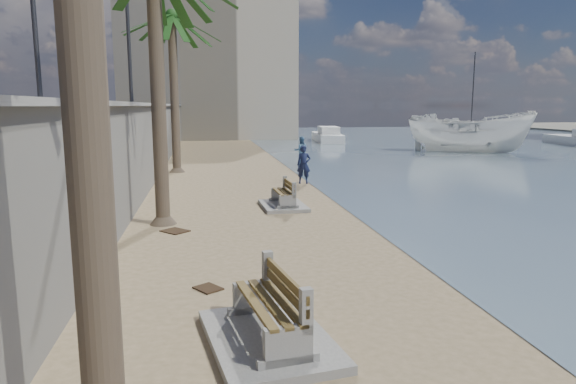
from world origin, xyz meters
TOP-DOWN VIEW (x-y plane):
  - ground_plane at (0.00, 0.00)m, footprint 140.00×140.00m
  - seawall at (-5.20, 20.00)m, footprint 0.45×70.00m
  - wall_cap at (-5.20, 20.00)m, footprint 0.80×70.00m
  - end_building at (-2.00, 52.00)m, footprint 18.00×12.00m
  - bench_near at (-1.83, 0.66)m, footprint 2.07×2.73m
  - bench_far at (-0.03, 10.87)m, footprint 1.55×2.20m
  - palm_back at (-4.15, 21.28)m, footprint 5.00×5.00m
  - streetlight at (-5.10, 12.00)m, footprint 0.28×0.28m
  - person_a at (1.74, 16.25)m, footprint 0.77×0.57m
  - person_b at (3.00, 23.50)m, footprint 0.92×0.72m
  - boat_cruiser at (17.19, 29.82)m, footprint 4.78×4.74m
  - yacht_far at (9.37, 43.09)m, footprint 3.08×8.22m
  - sailboat_west at (26.41, 46.41)m, footprint 6.77×3.04m
  - debris_c at (-3.57, 7.94)m, footprint 0.89×0.90m
  - debris_d at (-2.70, 3.14)m, footprint 0.62×0.64m

SIDE VIEW (x-z plane):
  - ground_plane at x=0.00m, z-range 0.00..0.00m
  - debris_c at x=-3.57m, z-range 0.00..0.03m
  - debris_d at x=-2.70m, z-range 0.00..0.03m
  - sailboat_west at x=26.41m, z-range -4.33..4.98m
  - yacht_far at x=9.37m, z-range -0.40..1.10m
  - bench_far at x=-0.03m, z-range -0.06..0.84m
  - bench_near at x=-1.83m, z-range -0.07..0.98m
  - person_b at x=3.00m, z-range 0.00..1.88m
  - person_a at x=1.74m, z-range 0.00..1.97m
  - boat_cruiser at x=17.19m, z-range -0.40..3.64m
  - seawall at x=-5.20m, z-range 0.00..3.50m
  - wall_cap at x=-5.20m, z-range 3.49..3.61m
  - streetlight at x=-5.10m, z-range 4.08..9.21m
  - end_building at x=-2.00m, z-range 0.00..14.00m
  - palm_back at x=-4.15m, z-range 3.43..12.37m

